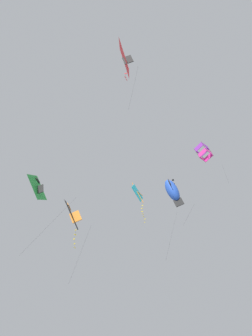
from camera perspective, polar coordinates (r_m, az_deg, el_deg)
name	(u,v)px	position (r m, az deg, el deg)	size (l,w,h in m)	color
kite_delta_upper_right	(38,188)	(40.42, -11.34, -2.52)	(3.56, 4.63, 9.41)	green
kite_fish_low_drifter	(172,190)	(35.03, 6.02, -2.91)	(2.42, 1.90, 5.09)	blue
kite_diamond_mid_left	(138,193)	(39.33, 1.52, -3.30)	(3.50, 4.83, 9.30)	#1EB2C6
kite_delta_near_left	(125,59)	(31.47, -0.11, 13.98)	(1.38, 2.71, 6.58)	red
kite_delta_highest	(73,215)	(31.27, -6.94, -6.11)	(2.04, 3.03, 6.43)	black
kite_box_far_centre	(204,152)	(41.51, 10.04, 2.04)	(2.78, 2.75, 5.73)	purple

